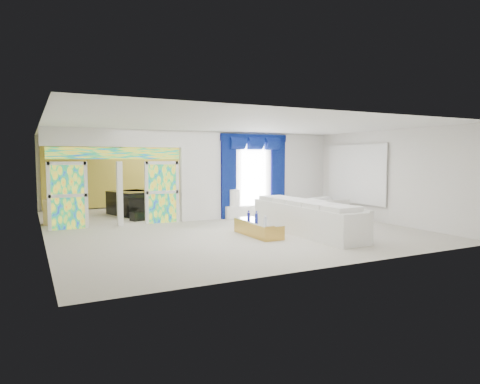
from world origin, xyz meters
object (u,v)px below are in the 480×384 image
console_table (243,212)px  grand_piano (133,203)px  armchair (328,209)px  white_sofa (306,219)px  coffee_table (258,229)px

console_table → grand_piano: grand_piano is taller
console_table → armchair: (2.50, -1.58, 0.15)m
armchair → grand_piano: bearing=54.9°
console_table → grand_piano: size_ratio=0.76×
console_table → white_sofa: bearing=-87.1°
white_sofa → coffee_table: (-1.35, 0.30, -0.21)m
white_sofa → grand_piano: bearing=118.3°
white_sofa → console_table: size_ratio=3.23×
grand_piano → console_table: bearing=-57.2°
grand_piano → armchair: bearing=-54.0°
coffee_table → armchair: armchair is taller
white_sofa → grand_piano: size_ratio=2.46×
grand_piano → coffee_table: bearing=-88.1°
armchair → grand_piano: size_ratio=0.65×
white_sofa → armchair: bearing=39.4°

